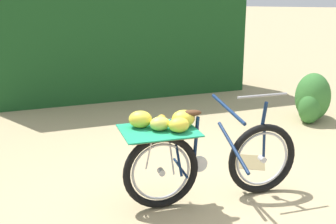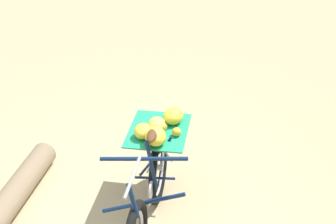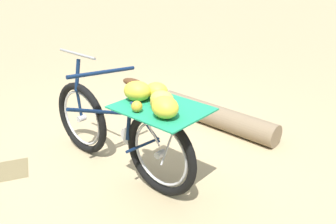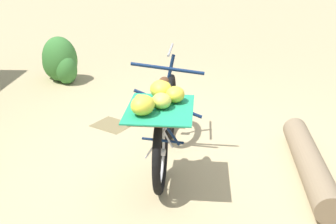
{
  "view_description": "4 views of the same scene",
  "coord_description": "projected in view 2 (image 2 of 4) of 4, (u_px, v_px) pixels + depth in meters",
  "views": [
    {
      "loc": [
        4.03,
        0.35,
        2.11
      ],
      "look_at": [
        0.23,
        -0.36,
        0.95
      ],
      "focal_mm": 48.5,
      "sensor_mm": 36.0,
      "label": 1
    },
    {
      "loc": [
        -2.07,
        2.49,
        3.07
      ],
      "look_at": [
        0.18,
        -0.51,
        0.96
      ],
      "focal_mm": 50.45,
      "sensor_mm": 36.0,
      "label": 2
    },
    {
      "loc": [
        -0.58,
        -2.72,
        1.81
      ],
      "look_at": [
        0.29,
        -0.45,
        0.74
      ],
      "focal_mm": 37.36,
      "sensor_mm": 36.0,
      "label": 3
    },
    {
      "loc": [
        1.89,
        -2.86,
        1.96
      ],
      "look_at": [
        0.38,
        -0.53,
        0.81
      ],
      "focal_mm": 41.57,
      "sensor_mm": 36.0,
      "label": 4
    }
  ],
  "objects": [
    {
      "name": "bicycle",
      "position": [
        151.0,
        182.0,
        4.15
      ],
      "size": [
        1.1,
        1.71,
        1.03
      ],
      "rotation": [
        0.0,
        0.0,
        2.06
      ],
      "color": "black",
      "rests_on": "ground_plane"
    },
    {
      "name": "fallen_log",
      "position": [
        13.0,
        196.0,
        4.55
      ],
      "size": [
        0.9,
        1.48,
        0.25
      ],
      "primitive_type": "cylinder",
      "rotation": [
        0.0,
        1.57,
        -1.11
      ],
      "color": "#7F6B51",
      "rests_on": "ground_plane"
    }
  ]
}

